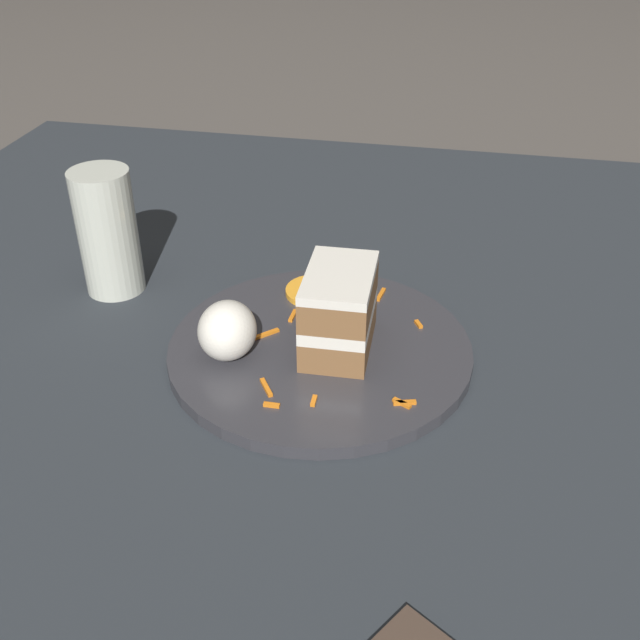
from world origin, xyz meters
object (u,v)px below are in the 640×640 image
Objects in this scene: orange_garnish at (315,291)px; drinking_glass at (109,240)px; plate at (320,350)px; cream_dollop at (226,332)px; cake_slice at (339,310)px.

drinking_glass is at bearing 92.97° from orange_garnish.
orange_garnish is at bearing 14.98° from plate.
orange_garnish is (0.13, -0.05, -0.02)m from cream_dollop.
cake_slice is at bearing -85.59° from plate.
cake_slice is at bearing -68.49° from cream_dollop.
cream_dollop is 0.96× the size of orange_garnish.
cream_dollop is 0.14m from orange_garnish.
cake_slice is 1.59× the size of orange_garnish.
cream_dollop reaches higher than plate.
cake_slice is at bearing -154.88° from orange_garnish.
cake_slice reaches higher than cream_dollop.
plate is 4.85× the size of cream_dollop.
plate is 0.09m from orange_garnish.
plate is 2.12× the size of drinking_glass.
drinking_glass is (-0.01, 0.22, 0.04)m from orange_garnish.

